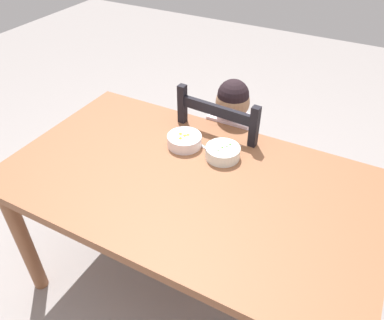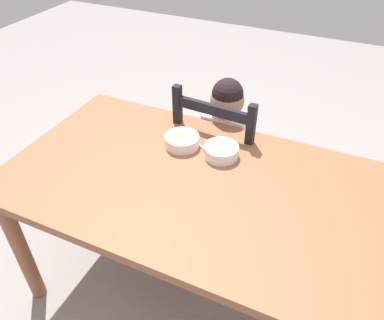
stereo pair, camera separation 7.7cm
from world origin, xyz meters
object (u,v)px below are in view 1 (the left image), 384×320
object	(u,v)px
dining_chair	(226,165)
child_figure	(228,139)
bowl_of_peas	(223,152)
dining_table	(189,195)
bowl_of_carrots	(184,140)
spoon	(199,144)

from	to	relation	value
dining_chair	child_figure	bearing A→B (deg)	-54.63
child_figure	bowl_of_peas	bearing A→B (deg)	-71.94
dining_table	bowl_of_peas	size ratio (longest dim) A/B	10.17
dining_table	dining_chair	bearing A→B (deg)	94.29
dining_table	bowl_of_carrots	bearing A→B (deg)	123.39
dining_table	bowl_of_carrots	distance (m)	0.26
child_figure	spoon	size ratio (longest dim) A/B	7.00
bowl_of_peas	bowl_of_carrots	size ratio (longest dim) A/B	0.97
bowl_of_peas	bowl_of_carrots	xyz separation A→B (m)	(-0.19, -0.00, -0.00)
bowl_of_peas	spoon	size ratio (longest dim) A/B	1.11
dining_chair	bowl_of_peas	bearing A→B (deg)	-71.61
bowl_of_carrots	dining_table	bearing A→B (deg)	-56.61
bowl_of_carrots	spoon	world-z (taller)	bowl_of_carrots
spoon	bowl_of_carrots	bearing A→B (deg)	-146.44
dining_chair	child_figure	distance (m)	0.18
dining_chair	bowl_of_carrots	xyz separation A→B (m)	(-0.09, -0.30, 0.32)
dining_chair	spoon	distance (m)	0.40
dining_chair	spoon	xyz separation A→B (m)	(-0.04, -0.26, 0.30)
dining_chair	bowl_of_peas	size ratio (longest dim) A/B	6.23
bowl_of_carrots	spoon	bearing A→B (deg)	33.56
child_figure	bowl_of_peas	distance (m)	0.34
dining_table	child_figure	size ratio (longest dim) A/B	1.62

